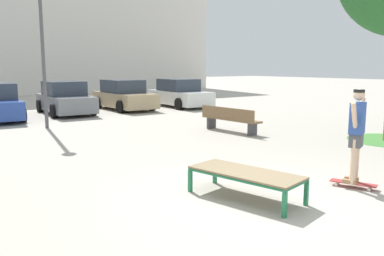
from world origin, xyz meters
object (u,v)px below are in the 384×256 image
(car_grey, at_px, (65,99))
(light_post, at_px, (41,18))
(car_white, at_px, (179,94))
(skate_box, at_px, (245,174))
(skateboard, at_px, (353,183))
(skater, at_px, (357,129))
(park_bench, at_px, (230,119))
(car_tan, at_px, (124,96))

(car_grey, bearing_deg, light_post, -117.09)
(car_white, distance_m, light_post, 9.32)
(skate_box, height_order, skateboard, skate_box)
(car_grey, distance_m, car_white, 6.11)
(car_grey, xyz_separation_m, light_post, (-1.99, -3.89, 3.13))
(skater, distance_m, light_post, 11.06)
(skate_box, distance_m, light_post, 10.29)
(park_bench, bearing_deg, car_white, 66.76)
(skate_box, xyz_separation_m, car_tan, (4.65, 13.67, 0.28))
(skate_box, xyz_separation_m, car_grey, (1.61, 13.60, 0.28))
(skate_box, distance_m, car_tan, 14.44)
(car_white, bearing_deg, skateboard, -112.35)
(skater, xyz_separation_m, car_grey, (-0.38, 14.34, -0.38))
(skate_box, xyz_separation_m, car_white, (7.70, 13.13, 0.28))
(car_tan, bearing_deg, car_white, -9.98)
(car_grey, bearing_deg, park_bench, -72.15)
(car_grey, xyz_separation_m, car_white, (6.09, -0.47, 0.00))
(skater, xyz_separation_m, car_white, (5.70, 13.87, -0.38))
(car_grey, relative_size, car_tan, 1.02)
(park_bench, height_order, light_post, light_post)
(car_white, xyz_separation_m, light_post, (-8.08, -3.43, 3.13))
(skateboard, distance_m, park_bench, 6.41)
(skate_box, relative_size, park_bench, 0.83)
(skateboard, height_order, car_grey, car_grey)
(skate_box, xyz_separation_m, skateboard, (1.99, -0.74, -0.34))
(skateboard, height_order, car_tan, car_tan)
(skate_box, distance_m, car_grey, 13.69)
(skateboard, height_order, park_bench, park_bench)
(skateboard, distance_m, light_post, 11.35)
(skate_box, bearing_deg, car_white, 59.62)
(car_tan, height_order, light_post, light_post)
(car_tan, bearing_deg, park_bench, -92.36)
(skater, relative_size, car_white, 0.40)
(car_tan, distance_m, light_post, 7.13)
(skater, bearing_deg, car_white, 67.65)
(skater, xyz_separation_m, light_post, (-2.38, 10.44, 2.75))
(park_bench, bearing_deg, skate_box, -129.47)
(light_post, bearing_deg, car_white, 23.00)
(park_bench, xyz_separation_m, light_post, (-4.69, 4.47, 3.38))
(skater, relative_size, light_post, 0.29)
(car_white, height_order, light_post, light_post)
(car_tan, height_order, park_bench, car_tan)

